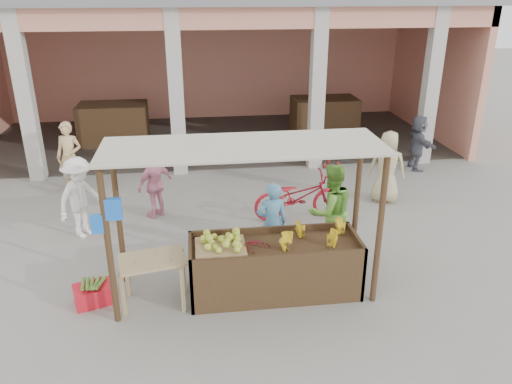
{
  "coord_description": "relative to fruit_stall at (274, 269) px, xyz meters",
  "views": [
    {
      "loc": [
        -0.65,
        -6.57,
        4.46
      ],
      "look_at": [
        0.37,
        1.2,
        1.2
      ],
      "focal_mm": 35.0,
      "sensor_mm": 36.0,
      "label": 1
    }
  ],
  "objects": [
    {
      "name": "shopper_d",
      "position": [
        4.58,
        5.1,
        0.35
      ],
      "size": [
        0.61,
        1.4,
        1.5
      ],
      "primitive_type": "imported",
      "rotation": [
        0.0,
        0.0,
        1.55
      ],
      "color": "#545562",
      "rests_on": "ground"
    },
    {
      "name": "produce_sacks",
      "position": [
        2.42,
        5.55,
        -0.09
      ],
      "size": [
        0.82,
        0.77,
        0.63
      ],
      "color": "maroon",
      "rests_on": "ground"
    },
    {
      "name": "berry_heap",
      "position": [
        -0.31,
        -0.05,
        0.47
      ],
      "size": [
        0.44,
        0.36,
        0.14
      ],
      "primitive_type": "ellipsoid",
      "color": "maroon",
      "rests_on": "fruit_stall"
    },
    {
      "name": "motorcycle",
      "position": [
        0.93,
        2.55,
        0.11
      ],
      "size": [
        0.79,
        1.98,
        1.02
      ],
      "primitive_type": "imported",
      "rotation": [
        0.0,
        0.0,
        1.63
      ],
      "color": "#A51622",
      "rests_on": "ground"
    },
    {
      "name": "side_table",
      "position": [
        -1.83,
        -0.09,
        0.23
      ],
      "size": [
        1.06,
        0.81,
        0.77
      ],
      "rotation": [
        0.0,
        0.0,
        0.2
      ],
      "color": "tan",
      "rests_on": "ground"
    },
    {
      "name": "stall_awning",
      "position": [
        -0.51,
        0.06,
        1.58
      ],
      "size": [
        4.09,
        1.35,
        2.39
      ],
      "color": "#4A301D",
      "rests_on": "ground"
    },
    {
      "name": "shopper_c",
      "position": [
        3.01,
        3.19,
        0.48
      ],
      "size": [
        1.0,
        0.84,
        1.77
      ],
      "primitive_type": "imported",
      "rotation": [
        0.0,
        0.0,
        2.75
      ],
      "color": "tan",
      "rests_on": "ground"
    },
    {
      "name": "shopper_a",
      "position": [
        -3.3,
        2.35,
        0.45
      ],
      "size": [
        1.08,
        1.2,
        1.69
      ],
      "primitive_type": "imported",
      "rotation": [
        0.0,
        0.0,
        0.94
      ],
      "color": "white",
      "rests_on": "ground"
    },
    {
      "name": "vendor_blue",
      "position": [
        0.1,
        0.88,
        0.39
      ],
      "size": [
        0.64,
        0.5,
        1.58
      ],
      "primitive_type": "imported",
      "rotation": [
        0.0,
        0.0,
        3.26
      ],
      "color": "#5A9EC7",
      "rests_on": "ground"
    },
    {
      "name": "melon_tray",
      "position": [
        -0.82,
        -0.0,
        0.49
      ],
      "size": [
        0.75,
        0.65,
        0.2
      ],
      "color": "#A58255",
      "rests_on": "fruit_stall"
    },
    {
      "name": "banana_heap",
      "position": [
        0.62,
        0.05,
        0.5
      ],
      "size": [
        1.09,
        0.59,
        0.2
      ],
      "primitive_type": null,
      "color": "yellow",
      "rests_on": "fruit_stall"
    },
    {
      "name": "fruit_stall",
      "position": [
        0.0,
        0.0,
        0.0
      ],
      "size": [
        2.6,
        0.95,
        0.8
      ],
      "primitive_type": "cube",
      "color": "#4A301D",
      "rests_on": "ground"
    },
    {
      "name": "shopper_e",
      "position": [
        -3.97,
        4.71,
        0.46
      ],
      "size": [
        0.73,
        0.62,
        1.71
      ],
      "primitive_type": "imported",
      "rotation": [
        0.0,
        0.0,
        -0.24
      ],
      "color": "tan",
      "rests_on": "ground"
    },
    {
      "name": "ground",
      "position": [
        -0.5,
        0.0,
        -0.4
      ],
      "size": [
        60.0,
        60.0,
        0.0
      ],
      "primitive_type": "plane",
      "color": "gray",
      "rests_on": "ground"
    },
    {
      "name": "plantain_bundle",
      "position": [
        -2.76,
        0.04,
        -0.07
      ],
      "size": [
        0.43,
        0.3,
        0.09
      ],
      "primitive_type": null,
      "color": "#577F2E",
      "rests_on": "red_crate"
    },
    {
      "name": "market_building",
      "position": [
        -0.45,
        8.93,
        2.3
      ],
      "size": [
        14.4,
        6.4,
        4.2
      ],
      "color": "#E58A78",
      "rests_on": "ground"
    },
    {
      "name": "papaya_pile",
      "position": [
        -1.83,
        -0.09,
        0.46
      ],
      "size": [
        0.65,
        0.37,
        0.18
      ],
      "primitive_type": null,
      "color": "#559731",
      "rests_on": "side_table"
    },
    {
      "name": "red_crate",
      "position": [
        -2.76,
        0.04,
        -0.26
      ],
      "size": [
        0.65,
        0.55,
        0.29
      ],
      "primitive_type": "cube",
      "rotation": [
        0.0,
        0.0,
        0.32
      ],
      "color": "red",
      "rests_on": "ground"
    },
    {
      "name": "vendor_green",
      "position": [
        1.13,
        0.97,
        0.51
      ],
      "size": [
        0.97,
        0.71,
        1.81
      ],
      "primitive_type": "imported",
      "rotation": [
        0.0,
        0.0,
        3.4
      ],
      "color": "#70B53D",
      "rests_on": "ground"
    },
    {
      "name": "shopper_b",
      "position": [
        -1.96,
        3.03,
        0.36
      ],
      "size": [
        0.98,
        0.95,
        1.52
      ],
      "primitive_type": "imported",
      "rotation": [
        0.0,
        0.0,
        3.87
      ],
      "color": "pink",
      "rests_on": "ground"
    }
  ]
}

